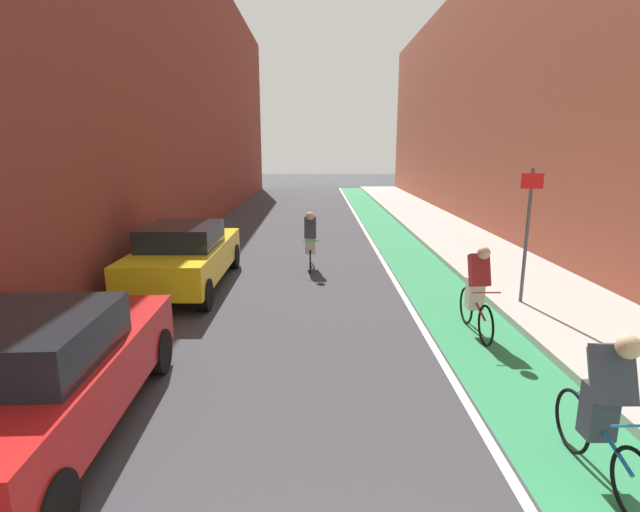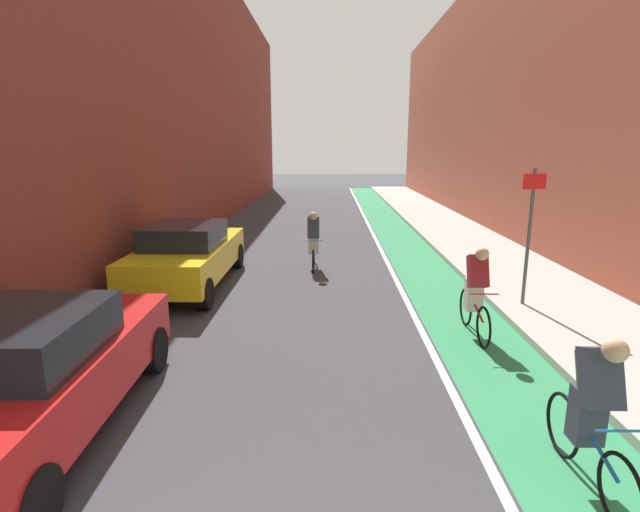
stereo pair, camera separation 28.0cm
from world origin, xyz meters
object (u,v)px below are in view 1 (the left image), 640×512
at_px(cyclist_trailing, 310,238).
at_px(cyclist_lead, 606,403).
at_px(cyclist_mid, 477,290).
at_px(parked_sedan_yellow_cab, 185,255).
at_px(parked_sedan_red, 37,376).
at_px(street_sign_post, 528,224).

bearing_deg(cyclist_trailing, cyclist_lead, -71.24).
xyz_separation_m(cyclist_lead, cyclist_mid, (0.04, 3.90, -0.04)).
bearing_deg(cyclist_mid, parked_sedan_yellow_cab, 153.05).
distance_m(cyclist_lead, cyclist_mid, 3.90).
bearing_deg(cyclist_trailing, parked_sedan_red, -110.28).
relative_size(cyclist_mid, cyclist_trailing, 1.04).
height_order(cyclist_mid, street_sign_post, street_sign_post).
height_order(parked_sedan_red, cyclist_trailing, cyclist_trailing).
height_order(parked_sedan_red, parked_sedan_yellow_cab, same).
xyz_separation_m(parked_sedan_red, street_sign_post, (7.34, 4.54, 0.97)).
height_order(parked_sedan_yellow_cab, cyclist_mid, cyclist_mid).
height_order(parked_sedan_red, cyclist_mid, cyclist_mid).
distance_m(parked_sedan_yellow_cab, cyclist_lead, 9.09).
distance_m(parked_sedan_red, parked_sedan_yellow_cab, 6.18).
bearing_deg(cyclist_lead, cyclist_trailing, 108.76).
bearing_deg(cyclist_mid, cyclist_lead, -90.60).
bearing_deg(street_sign_post, parked_sedan_red, -148.25).
distance_m(cyclist_mid, cyclist_trailing, 5.66).
bearing_deg(cyclist_mid, street_sign_post, 44.54).
relative_size(parked_sedan_red, parked_sedan_yellow_cab, 0.93).
xyz_separation_m(parked_sedan_yellow_cab, cyclist_mid, (5.94, -3.02, 0.03)).
relative_size(cyclist_mid, street_sign_post, 0.64).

